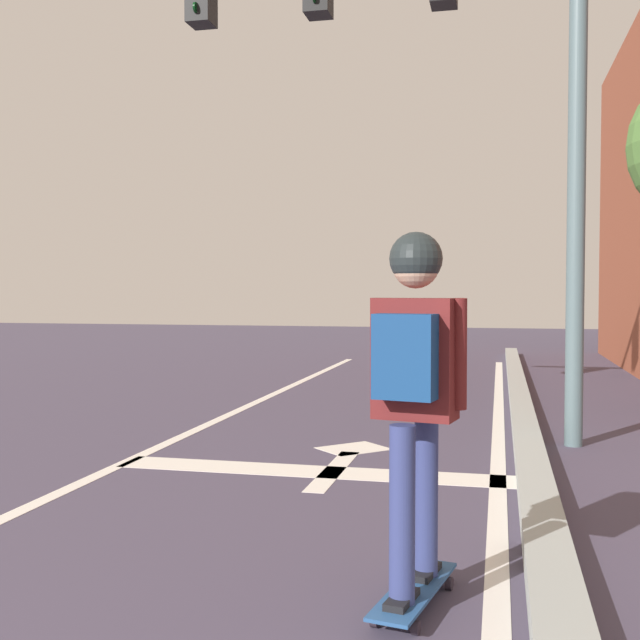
{
  "coord_description": "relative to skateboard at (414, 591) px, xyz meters",
  "views": [
    {
      "loc": [
        2.98,
        0.49,
        1.4
      ],
      "look_at": [
        1.61,
        6.44,
        1.17
      ],
      "focal_mm": 43.88,
      "sensor_mm": 36.0,
      "label": 1
    }
  ],
  "objects": [
    {
      "name": "curb_strip",
      "position": [
        0.61,
        2.1,
        -0.0
      ],
      "size": [
        0.24,
        24.0,
        0.14
      ],
      "primitive_type": "cube",
      "color": "#9AA19C",
      "rests_on": "ground"
    },
    {
      "name": "skateboard",
      "position": [
        0.0,
        0.0,
        0.0
      ],
      "size": [
        0.33,
        0.8,
        0.09
      ],
      "color": "#264E83",
      "rests_on": "ground"
    },
    {
      "name": "lane_line_curbside",
      "position": [
        0.36,
        2.1,
        -0.07
      ],
      "size": [
        0.12,
        20.0,
        0.01
      ],
      "primitive_type": "cube",
      "color": "silver",
      "rests_on": "ground"
    },
    {
      "name": "stop_bar",
      "position": [
        -1.05,
        2.41,
        -0.07
      ],
      "size": [
        3.11,
        0.4,
        0.01
      ],
      "primitive_type": "cube",
      "color": "silver",
      "rests_on": "ground"
    },
    {
      "name": "lane_line_center",
      "position": [
        -2.6,
        2.1,
        -0.07
      ],
      "size": [
        0.12,
        20.0,
        0.01
      ],
      "primitive_type": "cube",
      "color": "silver",
      "rests_on": "ground"
    },
    {
      "name": "skater",
      "position": [
        -0.0,
        -0.02,
        1.0
      ],
      "size": [
        0.43,
        0.6,
        1.57
      ],
      "color": "navy",
      "rests_on": "skateboard"
    },
    {
      "name": "lane_arrow_head",
      "position": [
        -0.89,
        3.34,
        -0.07
      ],
      "size": [
        0.71,
        0.71,
        0.01
      ],
      "primitive_type": "cube",
      "rotation": [
        0.0,
        0.0,
        0.79
      ],
      "color": "silver",
      "rests_on": "ground"
    },
    {
      "name": "lane_arrow_stem",
      "position": [
        -0.89,
        2.49,
        -0.07
      ],
      "size": [
        0.16,
        1.4,
        0.01
      ],
      "primitive_type": "cube",
      "color": "silver",
      "rests_on": "ground"
    },
    {
      "name": "traffic_signal_mast",
      "position": [
        -0.42,
        3.91,
        3.61
      ],
      "size": [
        4.8,
        0.34,
        4.97
      ],
      "color": "#4F6468",
      "rests_on": "ground"
    }
  ]
}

